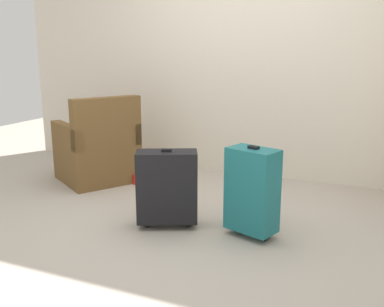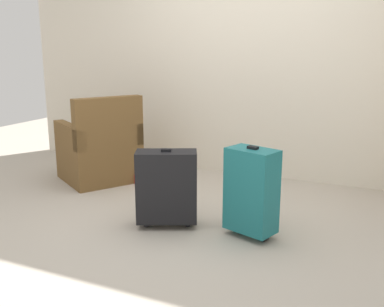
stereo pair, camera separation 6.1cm
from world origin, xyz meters
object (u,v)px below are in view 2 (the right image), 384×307
(armchair, at_px, (100,151))
(suitcase_black, at_px, (167,187))
(suitcase_teal, at_px, (251,191))
(mug, at_px, (138,179))

(armchair, height_order, suitcase_black, armchair)
(suitcase_black, relative_size, suitcase_teal, 0.91)
(mug, xyz_separation_m, suitcase_teal, (1.44, -0.78, 0.31))
(suitcase_black, distance_m, suitcase_teal, 0.66)
(armchair, distance_m, suitcase_black, 1.45)
(mug, xyz_separation_m, suitcase_black, (0.79, -0.87, 0.28))
(suitcase_black, bearing_deg, mug, 132.09)
(mug, distance_m, suitcase_black, 1.20)
(suitcase_black, bearing_deg, armchair, 145.96)
(armchair, bearing_deg, suitcase_teal, -21.46)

